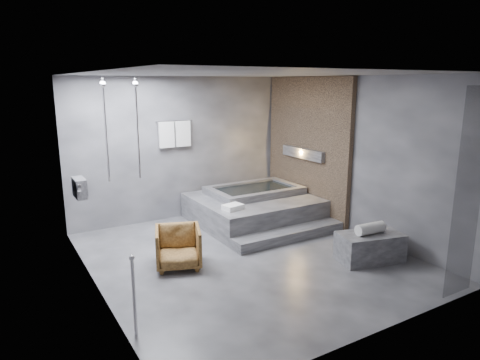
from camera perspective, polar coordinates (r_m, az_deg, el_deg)
room at (r=6.77m, az=2.71°, el=4.80°), size 5.00×5.04×2.82m
tub_deck at (r=8.43m, az=1.78°, el=-3.89°), size 2.20×2.00×0.50m
tub_step at (r=7.56m, az=6.63°, el=-7.25°), size 2.20×0.36×0.18m
concrete_bench at (r=6.93m, az=16.91°, el=-8.53°), size 1.06×0.75×0.43m
driftwood_chair at (r=6.46m, az=-8.24°, el=-8.84°), size 0.84×0.85×0.61m
rolled_towel at (r=6.81m, az=16.99°, el=-6.20°), size 0.49×0.21×0.17m
deck_towel at (r=7.52m, az=-0.96°, el=-3.62°), size 0.38×0.31×0.09m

